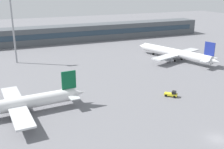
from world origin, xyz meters
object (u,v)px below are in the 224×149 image
Objects in this scene: airplane_mid at (175,53)px; floodlight_tower_west at (13,24)px; airplane_near at (11,105)px; baggage_tug_yellow at (172,94)px.

floodlight_tower_west is (-62.47, 21.36, 12.72)m from airplane_mid.
airplane_mid is at bearing -18.88° from floodlight_tower_west.
airplane_mid reaches higher than airplane_near.
baggage_tug_yellow is 68.58m from floodlight_tower_west.
airplane_mid is 10.74× the size of baggage_tug_yellow.
airplane_near is 73.49m from airplane_mid.
baggage_tug_yellow is (-24.57, -33.79, -2.25)m from airplane_mid.
baggage_tug_yellow is at bearing -55.51° from floodlight_tower_west.
baggage_tug_yellow is 0.13× the size of floodlight_tower_west.
airplane_near is 10.46× the size of baggage_tug_yellow.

